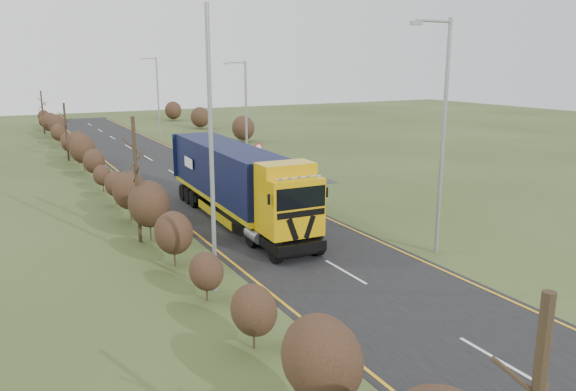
% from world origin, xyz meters
% --- Properties ---
extents(ground, '(160.00, 160.00, 0.00)m').
position_xyz_m(ground, '(0.00, 0.00, 0.00)').
color(ground, '#35421C').
rests_on(ground, ground).
extents(road, '(8.00, 120.00, 0.02)m').
position_xyz_m(road, '(0.00, 10.00, 0.01)').
color(road, black).
rests_on(road, ground).
extents(layby, '(6.00, 18.00, 0.02)m').
position_xyz_m(layby, '(6.50, 20.00, 0.01)').
color(layby, '#292724').
rests_on(layby, ground).
extents(lane_markings, '(7.52, 116.00, 0.01)m').
position_xyz_m(lane_markings, '(0.00, 9.69, 0.03)').
color(lane_markings, orange).
rests_on(lane_markings, road).
extents(hedgerow, '(2.24, 102.04, 6.05)m').
position_xyz_m(hedgerow, '(-6.00, 7.89, 1.62)').
color(hedgerow, black).
rests_on(hedgerow, ground).
extents(lorry, '(2.91, 14.99, 4.16)m').
position_xyz_m(lorry, '(-1.01, 5.10, 2.36)').
color(lorry, black).
rests_on(lorry, ground).
extents(car_red_hatchback, '(2.54, 4.48, 1.44)m').
position_xyz_m(car_red_hatchback, '(5.11, 18.79, 0.72)').
color(car_red_hatchback, maroon).
rests_on(car_red_hatchback, ground).
extents(car_blue_sedan, '(1.45, 3.93, 1.28)m').
position_xyz_m(car_blue_sedan, '(7.10, 19.00, 0.64)').
color(car_blue_sedan, '#0A0B3B').
rests_on(car_blue_sedan, ground).
extents(streetlight_near, '(2.17, 0.21, 10.27)m').
position_xyz_m(streetlight_near, '(4.90, -3.85, 5.70)').
color(streetlight_near, gray).
rests_on(streetlight_near, ground).
extents(streetlight_mid, '(1.83, 0.18, 8.60)m').
position_xyz_m(streetlight_mid, '(5.25, 18.02, 4.72)').
color(streetlight_mid, gray).
rests_on(streetlight_mid, ground).
extents(streetlight_far, '(1.93, 0.18, 9.06)m').
position_xyz_m(streetlight_far, '(5.69, 44.98, 4.99)').
color(streetlight_far, gray).
rests_on(streetlight_far, ground).
extents(left_pole, '(0.16, 0.16, 10.42)m').
position_xyz_m(left_pole, '(-5.43, -3.33, 5.21)').
color(left_pole, gray).
rests_on(left_pole, ground).
extents(speed_sign, '(0.68, 0.10, 2.46)m').
position_xyz_m(speed_sign, '(5.60, 16.39, 1.73)').
color(speed_sign, gray).
rests_on(speed_sign, ground).
extents(warning_board, '(0.77, 0.11, 2.01)m').
position_xyz_m(warning_board, '(4.60, 27.21, 1.23)').
color(warning_board, gray).
rests_on(warning_board, ground).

